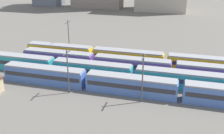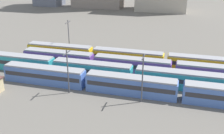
{
  "view_description": "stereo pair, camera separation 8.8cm",
  "coord_description": "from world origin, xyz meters",
  "px_view_note": "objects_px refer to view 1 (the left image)",
  "views": [
    {
      "loc": [
        27.71,
        -45.41,
        24.23
      ],
      "look_at": [
        13.08,
        7.8,
        2.04
      ],
      "focal_mm": 41.69,
      "sensor_mm": 36.0,
      "label": 1
    },
    {
      "loc": [
        27.8,
        -45.39,
        24.23
      ],
      "look_at": [
        13.08,
        7.8,
        2.04
      ],
      "focal_mm": 41.69,
      "sensor_mm": 36.0,
      "label": 2
    }
  ],
  "objects_px": {
    "catenary_pole_0": "(143,76)",
    "train_track_2": "(173,69)",
    "catenary_pole_2": "(68,70)",
    "train_track_3": "(165,61)",
    "catenary_pole_3": "(69,36)",
    "train_track_0": "(131,85)"
  },
  "relations": [
    {
      "from": "catenary_pole_2",
      "to": "train_track_3",
      "type": "bearing_deg",
      "value": 46.88
    },
    {
      "from": "train_track_3",
      "to": "catenary_pole_2",
      "type": "height_order",
      "value": "catenary_pole_2"
    },
    {
      "from": "train_track_3",
      "to": "catenary_pole_0",
      "type": "relative_size",
      "value": 7.8
    },
    {
      "from": "train_track_2",
      "to": "catenary_pole_2",
      "type": "distance_m",
      "value": 23.87
    },
    {
      "from": "catenary_pole_0",
      "to": "catenary_pole_3",
      "type": "bearing_deg",
      "value": 138.2
    },
    {
      "from": "train_track_0",
      "to": "train_track_2",
      "type": "bearing_deg",
      "value": 53.91
    },
    {
      "from": "train_track_2",
      "to": "catenary_pole_3",
      "type": "xyz_separation_m",
      "value": [
        -29.11,
        8.42,
        3.55
      ]
    },
    {
      "from": "catenary_pole_2",
      "to": "catenary_pole_3",
      "type": "relative_size",
      "value": 0.92
    },
    {
      "from": "catenary_pole_0",
      "to": "catenary_pole_3",
      "type": "relative_size",
      "value": 0.98
    },
    {
      "from": "train_track_0",
      "to": "train_track_3",
      "type": "xyz_separation_m",
      "value": [
        5.42,
        15.6,
        0.0
      ]
    },
    {
      "from": "train_track_2",
      "to": "catenary_pole_2",
      "type": "bearing_deg",
      "value": -145.66
    },
    {
      "from": "catenary_pole_0",
      "to": "catenary_pole_2",
      "type": "height_order",
      "value": "catenary_pole_0"
    },
    {
      "from": "catenary_pole_2",
      "to": "catenary_pole_3",
      "type": "xyz_separation_m",
      "value": [
        -9.58,
        21.76,
        0.41
      ]
    },
    {
      "from": "train_track_2",
      "to": "catenary_pole_0",
      "type": "height_order",
      "value": "catenary_pole_0"
    },
    {
      "from": "train_track_0",
      "to": "catenary_pole_3",
      "type": "relative_size",
      "value": 5.69
    },
    {
      "from": "catenary_pole_0",
      "to": "catenary_pole_3",
      "type": "xyz_separation_m",
      "value": [
        -24.12,
        21.56,
        0.12
      ]
    },
    {
      "from": "train_track_2",
      "to": "catenary_pole_0",
      "type": "distance_m",
      "value": 14.47
    },
    {
      "from": "train_track_2",
      "to": "catenary_pole_0",
      "type": "relative_size",
      "value": 7.8
    },
    {
      "from": "train_track_2",
      "to": "catenary_pole_2",
      "type": "relative_size",
      "value": 8.28
    },
    {
      "from": "train_track_3",
      "to": "catenary_pole_3",
      "type": "bearing_deg",
      "value": 173.2
    },
    {
      "from": "train_track_3",
      "to": "train_track_2",
      "type": "bearing_deg",
      "value": -67.41
    },
    {
      "from": "catenary_pole_0",
      "to": "train_track_2",
      "type": "bearing_deg",
      "value": 69.18
    }
  ]
}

